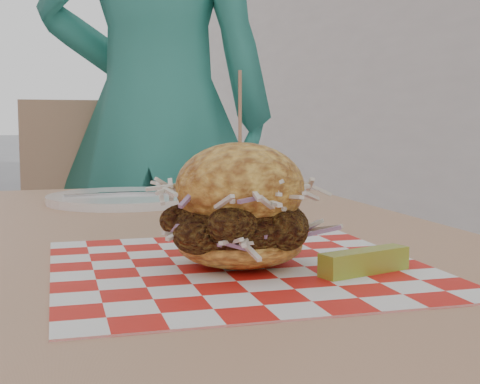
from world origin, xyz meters
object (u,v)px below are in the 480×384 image
at_px(patio_chair, 98,244).
at_px(sandwich, 240,213).
at_px(patio_table, 153,294).
at_px(diner, 156,115).

height_order(patio_chair, sandwich, patio_chair).
bearing_deg(patio_table, patio_chair, 90.42).
height_order(patio_table, sandwich, sandwich).
bearing_deg(diner, patio_table, 98.54).
bearing_deg(sandwich, patio_table, 104.23).
distance_m(diner, patio_table, 1.06).
bearing_deg(diner, patio_chair, 16.96).
xyz_separation_m(patio_table, patio_chair, (-0.01, 1.02, -0.12)).
bearing_deg(diner, sandwich, 102.63).
distance_m(patio_table, patio_chair, 1.03).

